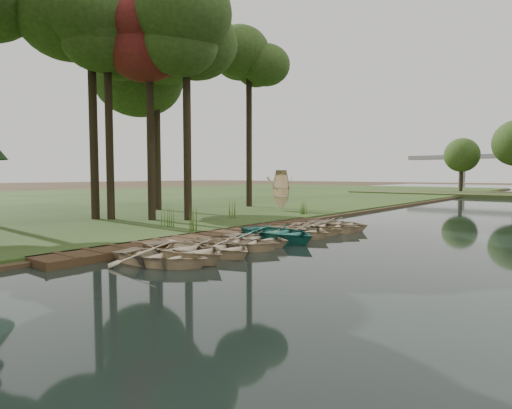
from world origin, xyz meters
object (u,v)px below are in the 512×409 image
Objects in this scene: stored_rowboat at (280,206)px; rowboat_0 at (163,254)px; rowboat_2 at (219,245)px; boardwalk at (219,236)px; rowboat_1 at (184,248)px.

rowboat_0 is at bearing -128.12° from stored_rowboat.
stored_rowboat is (-7.51, 14.11, 0.21)m from rowboat_2.
rowboat_0 is 2.35m from rowboat_2.
rowboat_0 reaches higher than boardwalk.
rowboat_1 is 1.31× the size of stored_rowboat.
rowboat_0 is at bearing -63.30° from boardwalk.
stored_rowboat is (-7.30, 16.45, 0.20)m from rowboat_0.
boardwalk is at bearing 56.98° from rowboat_2.
rowboat_1 is at bearing -4.41° from rowboat_0.
boardwalk is 4.87× the size of rowboat_2.
rowboat_0 is 1.17× the size of stored_rowboat.
rowboat_1 is at bearing -127.14° from stored_rowboat.
boardwalk is 5.52× the size of stored_rowboat.
rowboat_0 is 1.03m from rowboat_1.
boardwalk is 5.90m from rowboat_0.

